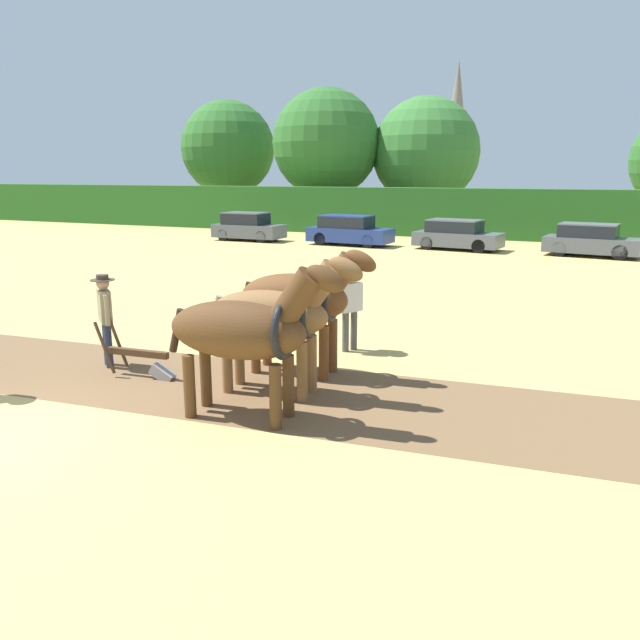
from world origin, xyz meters
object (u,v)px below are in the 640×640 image
object	(u,v)px
parked_car_left	(349,231)
tree_center_left	(426,152)
draft_horse_lead_right	(275,315)
draft_horse_trail_left	(299,299)
farmer_beside_team	(350,303)
tree_far_left	(228,148)
plow	(144,361)
parked_car_center	(591,241)
draft_horse_lead_left	(245,330)
farmer_at_plow	(105,312)
tree_left	(326,143)
parked_car_center_left	(457,235)
church_spire	(456,129)
parked_car_far_left	(248,227)

from	to	relation	value
parked_car_left	tree_center_left	bearing A→B (deg)	91.82
draft_horse_lead_right	draft_horse_trail_left	world-z (taller)	draft_horse_lead_right
tree_center_left	farmer_beside_team	size ratio (longest dim) A/B	5.09
tree_far_left	plow	world-z (taller)	tree_far_left
plow	parked_car_center	bearing A→B (deg)	66.84
draft_horse_lead_left	farmer_at_plow	world-z (taller)	draft_horse_lead_left
tree_left	parked_car_left	size ratio (longest dim) A/B	2.11
tree_left	parked_car_center_left	bearing A→B (deg)	-42.25
plow	parked_car_center	xyz separation A→B (m)	(7.21, 21.88, 0.40)
church_spire	plow	distance (m)	72.22
plow	farmer_beside_team	xyz separation A→B (m)	(2.82, 3.16, 0.71)
parked_car_left	parked_car_center_left	xyz separation A→B (m)	(5.55, 0.30, -0.04)
tree_center_left	draft_horse_trail_left	bearing A→B (deg)	-79.24
tree_left	draft_horse_lead_left	bearing A→B (deg)	-68.72
tree_far_left	draft_horse_trail_left	xyz separation A→B (m)	(22.15, -33.35, -4.16)
parked_car_left	parked_car_center_left	distance (m)	5.56
church_spire	draft_horse_trail_left	bearing A→B (deg)	-80.24
tree_far_left	farmer_at_plow	world-z (taller)	tree_far_left
parked_car_far_left	parked_car_center	world-z (taller)	parked_car_far_left
tree_far_left	parked_car_left	world-z (taller)	tree_far_left
draft_horse_trail_left	farmer_at_plow	bearing A→B (deg)	-167.50
tree_far_left	tree_left	world-z (taller)	tree_left
tree_far_left	farmer_beside_team	xyz separation A→B (m)	(22.46, -31.57, -4.55)
farmer_beside_team	draft_horse_lead_left	bearing A→B (deg)	-60.83
draft_horse_lead_left	parked_car_center_left	distance (m)	23.02
church_spire	plow	world-z (taller)	church_spire
draft_horse_trail_left	parked_car_left	distance (m)	21.48
draft_horse_lead_right	plow	xyz separation A→B (m)	(-2.62, -0.23, -1.05)
draft_horse_trail_left	farmer_beside_team	bearing A→B (deg)	75.01
draft_horse_lead_left	farmer_beside_team	world-z (taller)	draft_horse_lead_left
tree_far_left	parked_car_center	size ratio (longest dim) A/B	2.18
church_spire	draft_horse_lead_right	bearing A→B (deg)	-80.30
parked_car_center	tree_far_left	bearing A→B (deg)	162.04
draft_horse_lead_right	parked_car_far_left	world-z (taller)	draft_horse_lead_right
parked_car_far_left	tree_far_left	bearing A→B (deg)	125.85
tree_center_left	parked_car_far_left	size ratio (longest dim) A/B	2.25
draft_horse_lead_right	parked_car_left	xyz separation A→B (m)	(-7.00, 21.50, -0.62)
tree_center_left	draft_horse_lead_right	bearing A→B (deg)	-79.41
tree_center_left	church_spire	bearing A→B (deg)	98.82
farmer_at_plow	parked_car_center	xyz separation A→B (m)	(8.29, 21.61, -0.36)
plow	tree_center_left	bearing A→B (deg)	91.43
draft_horse_trail_left	farmer_beside_team	xyz separation A→B (m)	(0.32, 1.78, -0.39)
farmer_beside_team	draft_horse_lead_right	bearing A→B (deg)	-63.30
tree_far_left	parked_car_center_left	distance (m)	24.87
tree_far_left	parked_car_left	bearing A→B (deg)	-40.45
church_spire	parked_car_center_left	world-z (taller)	church_spire
tree_far_left	farmer_beside_team	world-z (taller)	tree_far_left
tree_center_left	draft_horse_lead_left	bearing A→B (deg)	-79.59
draft_horse_lead_left	draft_horse_trail_left	distance (m)	2.33
tree_left	parked_car_center	xyz separation A→B (m)	(17.49, -10.55, -4.97)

